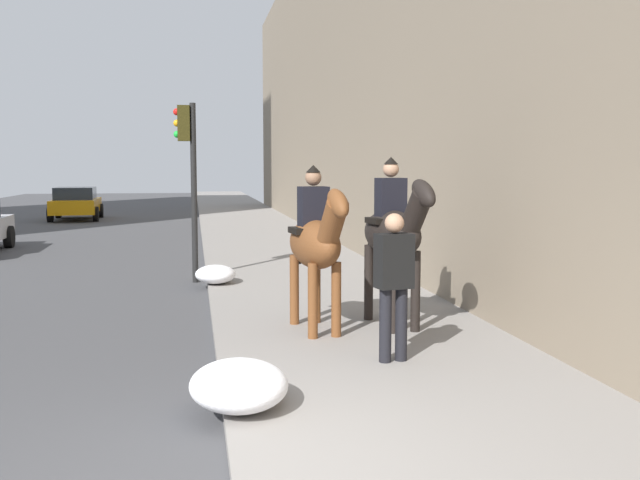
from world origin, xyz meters
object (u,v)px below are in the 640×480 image
(pedestrian_greeting, at_px, (394,277))
(car_far_lane, at_px, (76,203))
(traffic_light_near_curb, at_px, (189,162))
(mounted_horse_near, at_px, (316,241))
(mounted_horse_far, at_px, (394,232))

(pedestrian_greeting, relative_size, car_far_lane, 0.41)
(pedestrian_greeting, xyz_separation_m, traffic_light_near_curb, (6.87, 2.31, 1.33))
(mounted_horse_near, bearing_deg, pedestrian_greeting, 13.11)
(mounted_horse_near, bearing_deg, traffic_light_near_curb, -169.58)
(pedestrian_greeting, height_order, car_far_lane, pedestrian_greeting)
(mounted_horse_near, distance_m, mounted_horse_far, 1.12)
(car_far_lane, bearing_deg, traffic_light_near_curb, -167.31)
(car_far_lane, bearing_deg, mounted_horse_far, -164.18)
(mounted_horse_far, bearing_deg, mounted_horse_near, -92.30)
(mounted_horse_far, bearing_deg, car_far_lane, -169.58)
(car_far_lane, height_order, traffic_light_near_curb, traffic_light_near_curb)
(mounted_horse_near, height_order, traffic_light_near_curb, traffic_light_near_curb)
(mounted_horse_far, distance_m, pedestrian_greeting, 1.85)
(mounted_horse_far, xyz_separation_m, car_far_lane, (23.51, 7.82, -0.70))
(mounted_horse_far, height_order, car_far_lane, mounted_horse_far)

